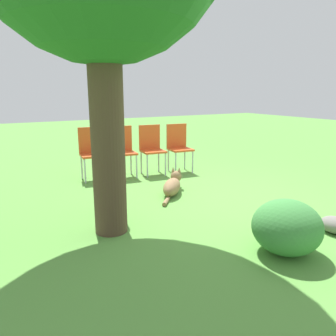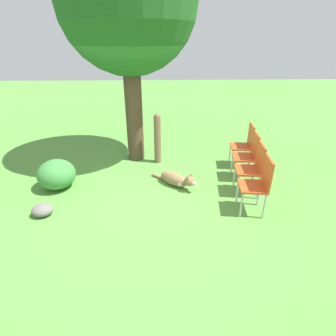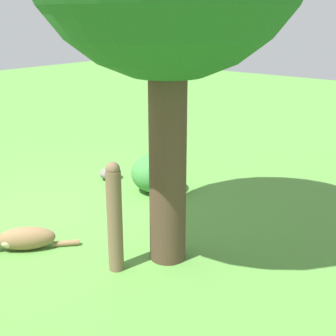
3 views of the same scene
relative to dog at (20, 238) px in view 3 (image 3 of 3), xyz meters
name	(u,v)px [view 3 (image 3 of 3)]	position (x,y,z in m)	size (l,w,h in m)	color
ground_plane	(58,225)	(-0.67, -0.19, -0.14)	(30.00, 30.00, 0.00)	#56933D
dog	(20,238)	(0.00, 0.00, 0.00)	(0.87, 0.80, 0.37)	olive
fence_post	(115,217)	(-0.37, 1.13, 0.45)	(0.15, 0.15, 1.16)	brown
garden_rock	(110,173)	(-2.26, -0.88, -0.04)	(0.34, 0.29, 0.19)	slate
low_shrub	(155,173)	(-2.31, 0.02, 0.14)	(0.71, 0.71, 0.57)	#3D843D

